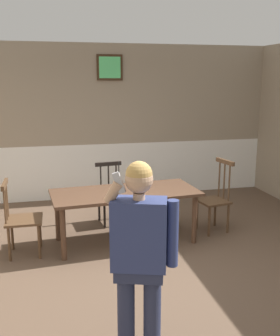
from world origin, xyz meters
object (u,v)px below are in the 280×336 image
at_px(chair_near_window, 111,194).
at_px(chair_at_table_head, 215,198).
at_px(dining_table, 125,197).
at_px(chair_by_doorway, 21,219).
at_px(person_figure, 140,249).

height_order(chair_near_window, chair_at_table_head, chair_at_table_head).
xyz_separation_m(dining_table, chair_near_window, (-0.06, 0.82, -0.20)).
xyz_separation_m(chair_near_window, chair_at_table_head, (1.44, -0.71, 0.04)).
relative_size(chair_near_window, chair_at_table_head, 0.88).
height_order(chair_by_doorway, chair_at_table_head, chair_at_table_head).
bearing_deg(dining_table, chair_near_window, 94.54).
bearing_deg(dining_table, chair_by_doorway, -175.71).
relative_size(dining_table, chair_at_table_head, 1.91).
distance_m(chair_by_doorway, chair_at_table_head, 2.76).
distance_m(dining_table, chair_near_window, 0.84).
bearing_deg(chair_near_window, chair_by_doorway, 28.52).
distance_m(chair_near_window, chair_at_table_head, 1.60).
distance_m(chair_by_doorway, person_figure, 2.50).
bearing_deg(chair_by_doorway, person_figure, 25.92).
xyz_separation_m(chair_near_window, chair_by_doorway, (-1.31, -0.92, 0.03)).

